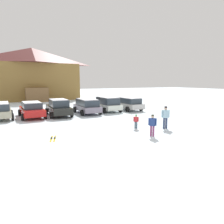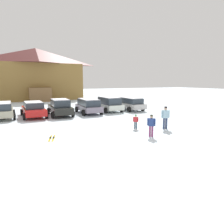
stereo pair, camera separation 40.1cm
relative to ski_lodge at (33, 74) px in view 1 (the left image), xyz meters
name	(u,v)px [view 1 (the left image)]	position (x,y,z in m)	size (l,w,h in m)	color
ground	(146,153)	(1.61, -32.90, -4.85)	(160.00, 160.00, 0.00)	silver
ski_lodge	(33,74)	(0.00, 0.00, 0.00)	(16.39, 9.68, 9.55)	olive
parked_beige_suv	(0,110)	(-5.01, -19.51, -4.00)	(2.18, 4.13, 1.54)	#B3AD92
parked_red_sedan	(32,109)	(-2.32, -19.81, -4.06)	(2.34, 4.79, 1.53)	red
parked_black_sedan	(59,107)	(0.21, -20.08, -3.99)	(2.20, 4.60, 1.70)	black
parked_grey_wagon	(87,106)	(3.28, -20.04, -3.98)	(2.22, 4.31, 1.60)	gray
parked_white_suv	(108,104)	(5.95, -19.67, -3.94)	(2.27, 4.05, 1.68)	white
parked_silver_wagon	(128,103)	(8.63, -19.77, -4.00)	(2.31, 4.75, 1.54)	beige
skier_teen_in_navy_coat	(152,124)	(3.81, -30.61, -4.05)	(0.39, 0.41, 1.41)	#7B355F
skier_adult_in_blue_parka	(165,116)	(6.00, -29.36, -3.90)	(0.59, 0.37, 1.67)	navy
skier_child_in_red_jacket	(136,121)	(4.08, -28.36, -4.25)	(0.33, 0.27, 1.05)	#29404F
pair_of_skis	(53,138)	(-1.94, -28.29, -4.82)	(0.64, 1.37, 0.08)	gold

